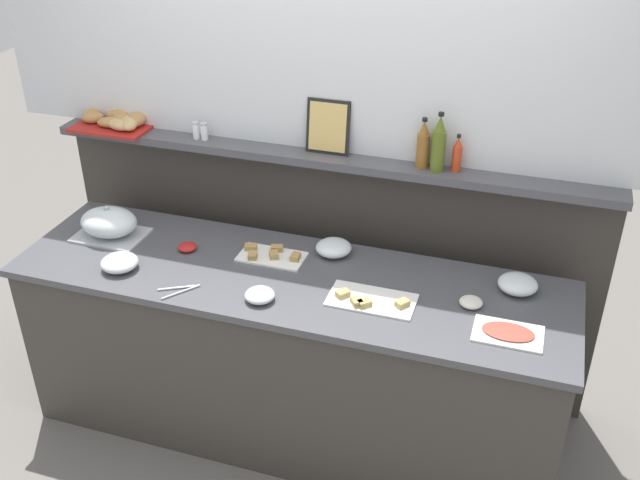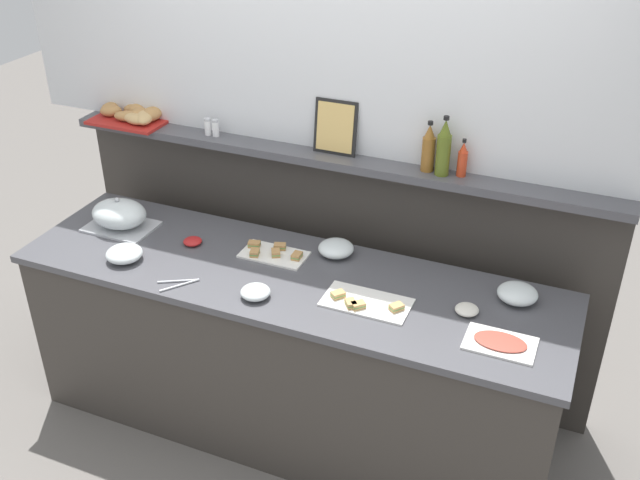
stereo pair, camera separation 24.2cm
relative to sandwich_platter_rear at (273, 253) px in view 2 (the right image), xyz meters
The scene contains 22 objects.
ground_plane 1.05m from the sandwich_platter_rear, 74.25° to the left, with size 12.00×12.00×0.00m, color slate.
buffet_counter 0.50m from the sandwich_platter_rear, 43.35° to the right, with size 2.56×0.73×0.92m.
back_ledge_unit 0.50m from the sandwich_platter_rear, 72.15° to the left, with size 2.80×0.22×1.32m.
upper_wall_panel 1.13m from the sandwich_platter_rear, 73.07° to the left, with size 3.40×0.08×1.28m, color silver.
sandwich_platter_rear is the anchor object (origin of this frame).
sandwich_platter_front 0.58m from the sandwich_platter_rear, 21.29° to the right, with size 0.37×0.20×0.04m.
cold_cuts_platter 1.15m from the sandwich_platter_rear, 13.16° to the right, with size 0.28×0.18×0.02m.
serving_cloche 0.83m from the sandwich_platter_rear, behind, with size 0.34×0.24×0.17m.
glass_bowl_large 1.13m from the sandwich_platter_rear, ahead, with size 0.17×0.17×0.07m.
glass_bowl_medium 0.30m from the sandwich_platter_rear, 24.14° to the left, with size 0.17×0.17×0.07m.
glass_bowl_small 0.69m from the sandwich_platter_rear, 153.70° to the right, with size 0.17×0.17×0.07m.
glass_bowl_extra 0.35m from the sandwich_platter_rear, 76.56° to the right, with size 0.13×0.13×0.05m.
condiment_bowl_red 0.41m from the sandwich_platter_rear, behind, with size 0.09×0.09×0.03m, color red.
condiment_bowl_dark 0.95m from the sandwich_platter_rear, ahead, with size 0.10×0.10×0.03m, color silver.
serving_tongs 0.47m from the sandwich_platter_rear, 125.77° to the right, with size 0.17×0.15×0.01m.
hot_sauce_bottle 0.97m from the sandwich_platter_rear, 24.69° to the left, with size 0.04×0.04×0.18m.
vinegar_bottle_amber 0.87m from the sandwich_platter_rear, 29.70° to the left, with size 0.06×0.06×0.24m.
olive_oil_bottle 0.92m from the sandwich_platter_rear, 25.87° to the left, with size 0.06×0.06×0.28m.
salt_shaker 0.76m from the sandwich_platter_rear, 146.73° to the left, with size 0.03×0.03×0.09m.
pepper_shaker 0.73m from the sandwich_platter_rear, 144.35° to the left, with size 0.03×0.03×0.09m.
bread_basket 1.12m from the sandwich_platter_rear, 160.08° to the left, with size 0.40×0.28×0.08m.
framed_picture 0.66m from the sandwich_platter_rear, 67.13° to the left, with size 0.21×0.05×0.26m.
Camera 2 is at (1.21, -2.50, 2.72)m, focal length 41.00 mm.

